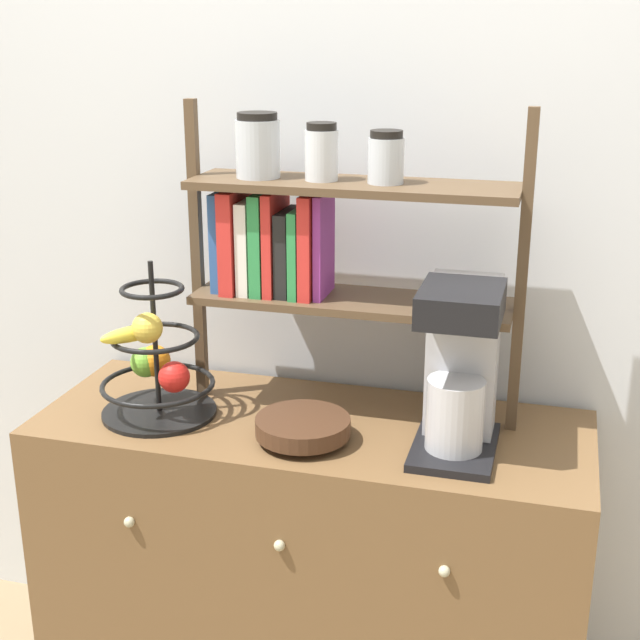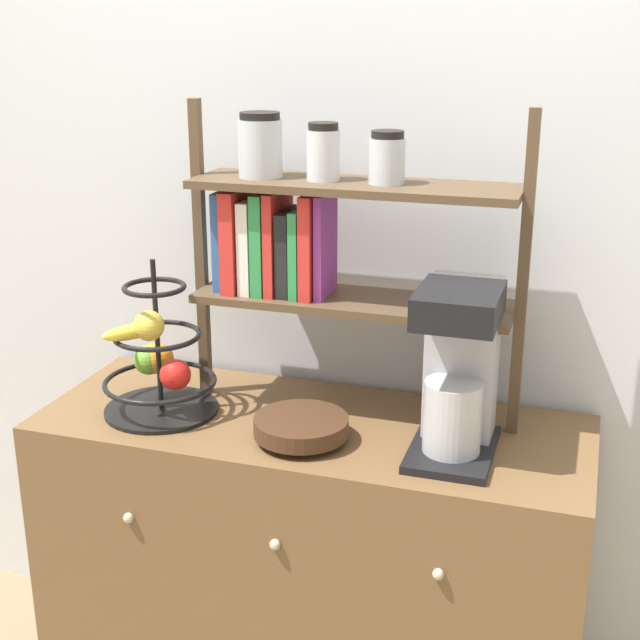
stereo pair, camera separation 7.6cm
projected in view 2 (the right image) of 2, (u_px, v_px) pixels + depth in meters
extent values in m
cube|color=silver|center=(348.00, 186.00, 2.15)|extent=(7.00, 0.05, 2.60)
cube|color=brown|center=(312.00, 571.00, 2.18)|extent=(1.27, 0.48, 0.80)
sphere|color=#B2AD8C|center=(128.00, 518.00, 1.99)|extent=(0.02, 0.02, 0.02)
sphere|color=#B2AD8C|center=(275.00, 545.00, 1.88)|extent=(0.02, 0.02, 0.02)
sphere|color=#B2AD8C|center=(438.00, 574.00, 1.78)|extent=(0.02, 0.02, 0.02)
cube|color=black|center=(452.00, 449.00, 1.90)|extent=(0.17, 0.26, 0.02)
cube|color=#B7B7BC|center=(462.00, 357.00, 1.90)|extent=(0.15, 0.10, 0.35)
cylinder|color=#B7B7BC|center=(452.00, 417.00, 1.85)|extent=(0.12, 0.12, 0.15)
cube|color=black|center=(459.00, 305.00, 1.78)|extent=(0.17, 0.20, 0.07)
cylinder|color=black|center=(162.00, 409.00, 2.10)|extent=(0.27, 0.27, 0.01)
cylinder|color=black|center=(157.00, 335.00, 2.05)|extent=(0.01, 0.01, 0.36)
torus|color=black|center=(160.00, 382.00, 2.08)|extent=(0.27, 0.27, 0.01)
torus|color=black|center=(157.00, 335.00, 2.05)|extent=(0.20, 0.20, 0.01)
torus|color=black|center=(154.00, 287.00, 2.01)|extent=(0.15, 0.15, 0.01)
sphere|color=red|center=(175.00, 375.00, 2.03)|extent=(0.07, 0.07, 0.07)
sphere|color=#6BAD33|center=(149.00, 360.00, 2.12)|extent=(0.07, 0.07, 0.07)
sphere|color=orange|center=(158.00, 358.00, 2.12)|extent=(0.08, 0.08, 0.08)
ellipsoid|color=yellow|center=(134.00, 331.00, 2.01)|extent=(0.12, 0.14, 0.04)
sphere|color=gold|center=(149.00, 326.00, 2.00)|extent=(0.07, 0.07, 0.07)
cylinder|color=#422819|center=(301.00, 437.00, 1.95)|extent=(0.12, 0.12, 0.02)
cylinder|color=#422819|center=(301.00, 426.00, 1.95)|extent=(0.21, 0.21, 0.04)
cube|color=brown|center=(201.00, 253.00, 2.11)|extent=(0.02, 0.02, 0.71)
cube|color=brown|center=(523.00, 279.00, 1.89)|extent=(0.02, 0.02, 0.71)
cube|color=brown|center=(353.00, 301.00, 2.02)|extent=(0.73, 0.20, 0.02)
cube|color=brown|center=(354.00, 186.00, 1.94)|extent=(0.73, 0.20, 0.02)
cube|color=#2D599E|center=(226.00, 239.00, 2.07)|extent=(0.02, 0.12, 0.23)
cube|color=red|center=(239.00, 238.00, 2.06)|extent=(0.03, 0.16, 0.24)
cube|color=white|center=(254.00, 244.00, 2.06)|extent=(0.03, 0.15, 0.21)
cube|color=#2D8C47|center=(267.00, 241.00, 2.04)|extent=(0.03, 0.15, 0.23)
cube|color=red|center=(278.00, 241.00, 2.04)|extent=(0.02, 0.15, 0.24)
cube|color=black|center=(291.00, 252.00, 2.03)|extent=(0.03, 0.14, 0.19)
cube|color=#2D8C47|center=(303.00, 251.00, 2.02)|extent=(0.02, 0.15, 0.20)
cube|color=red|center=(314.00, 244.00, 2.01)|extent=(0.03, 0.15, 0.24)
cube|color=#8C338C|center=(326.00, 245.00, 2.00)|extent=(0.02, 0.13, 0.24)
cylinder|color=silver|center=(260.00, 149.00, 1.98)|extent=(0.10, 0.10, 0.13)
cylinder|color=black|center=(260.00, 116.00, 1.96)|extent=(0.09, 0.09, 0.02)
cylinder|color=silver|center=(322.00, 155.00, 1.94)|extent=(0.07, 0.07, 0.11)
cylinder|color=black|center=(322.00, 126.00, 1.92)|extent=(0.07, 0.07, 0.02)
cylinder|color=silver|center=(387.00, 161.00, 1.90)|extent=(0.08, 0.08, 0.10)
cylinder|color=black|center=(388.00, 134.00, 1.88)|extent=(0.07, 0.07, 0.02)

